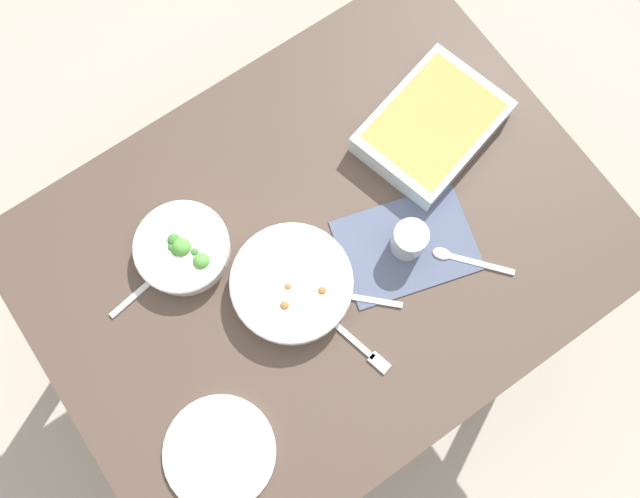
{
  "coord_description": "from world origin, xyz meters",
  "views": [
    {
      "loc": [
        0.19,
        0.28,
        2.06
      ],
      "look_at": [
        0.0,
        0.0,
        0.74
      ],
      "focal_mm": 36.36,
      "sensor_mm": 36.0,
      "label": 1
    }
  ],
  "objects_px": {
    "spoon_by_stew": "(348,296)",
    "spoon_spare": "(461,259)",
    "baking_dish": "(432,126)",
    "fork_on_table": "(360,345)",
    "drink_cup": "(409,241)",
    "spoon_by_broccoli": "(153,279)",
    "stew_bowl": "(292,284)",
    "broccoli_bowl": "(183,249)",
    "side_plate": "(220,452)"
  },
  "relations": [
    {
      "from": "broccoli_bowl",
      "to": "spoon_by_stew",
      "type": "height_order",
      "value": "broccoli_bowl"
    },
    {
      "from": "side_plate",
      "to": "fork_on_table",
      "type": "xyz_separation_m",
      "value": [
        -0.34,
        -0.01,
        -0.0
      ]
    },
    {
      "from": "drink_cup",
      "to": "spoon_spare",
      "type": "xyz_separation_m",
      "value": [
        -0.08,
        0.09,
        -0.03
      ]
    },
    {
      "from": "side_plate",
      "to": "fork_on_table",
      "type": "distance_m",
      "value": 0.34
    },
    {
      "from": "spoon_by_broccoli",
      "to": "spoon_spare",
      "type": "distance_m",
      "value": 0.64
    },
    {
      "from": "stew_bowl",
      "to": "spoon_by_broccoli",
      "type": "relative_size",
      "value": 1.42
    },
    {
      "from": "stew_bowl",
      "to": "spoon_by_broccoli",
      "type": "distance_m",
      "value": 0.29
    },
    {
      "from": "baking_dish",
      "to": "fork_on_table",
      "type": "distance_m",
      "value": 0.5
    },
    {
      "from": "spoon_spare",
      "to": "drink_cup",
      "type": "bearing_deg",
      "value": -49.67
    },
    {
      "from": "spoon_by_broccoli",
      "to": "spoon_by_stew",
      "type": "bearing_deg",
      "value": 140.25
    },
    {
      "from": "baking_dish",
      "to": "spoon_spare",
      "type": "bearing_deg",
      "value": 65.75
    },
    {
      "from": "spoon_by_broccoli",
      "to": "stew_bowl",
      "type": "bearing_deg",
      "value": 142.09
    },
    {
      "from": "spoon_by_broccoli",
      "to": "spoon_spare",
      "type": "height_order",
      "value": "same"
    },
    {
      "from": "broccoli_bowl",
      "to": "fork_on_table",
      "type": "xyz_separation_m",
      "value": [
        -0.19,
        0.37,
        -0.03
      ]
    },
    {
      "from": "spoon_by_broccoli",
      "to": "drink_cup",
      "type": "bearing_deg",
      "value": 153.24
    },
    {
      "from": "spoon_by_broccoli",
      "to": "broccoli_bowl",
      "type": "bearing_deg",
      "value": -171.75
    },
    {
      "from": "side_plate",
      "to": "spoon_by_broccoli",
      "type": "bearing_deg",
      "value": -100.97
    },
    {
      "from": "spoon_by_stew",
      "to": "spoon_by_broccoli",
      "type": "height_order",
      "value": "same"
    },
    {
      "from": "stew_bowl",
      "to": "drink_cup",
      "type": "distance_m",
      "value": 0.26
    },
    {
      "from": "spoon_by_stew",
      "to": "spoon_spare",
      "type": "distance_m",
      "value": 0.25
    },
    {
      "from": "broccoli_bowl",
      "to": "drink_cup",
      "type": "xyz_separation_m",
      "value": [
        -0.39,
        0.25,
        0.01
      ]
    },
    {
      "from": "spoon_by_stew",
      "to": "fork_on_table",
      "type": "xyz_separation_m",
      "value": [
        0.04,
        0.1,
        -0.0
      ]
    },
    {
      "from": "broccoli_bowl",
      "to": "spoon_by_broccoli",
      "type": "distance_m",
      "value": 0.09
    },
    {
      "from": "broccoli_bowl",
      "to": "drink_cup",
      "type": "relative_size",
      "value": 2.34
    },
    {
      "from": "spoon_by_stew",
      "to": "side_plate",
      "type": "bearing_deg",
      "value": 15.88
    },
    {
      "from": "baking_dish",
      "to": "side_plate",
      "type": "bearing_deg",
      "value": 22.36
    },
    {
      "from": "broccoli_bowl",
      "to": "fork_on_table",
      "type": "height_order",
      "value": "broccoli_bowl"
    },
    {
      "from": "side_plate",
      "to": "fork_on_table",
      "type": "bearing_deg",
      "value": -177.83
    },
    {
      "from": "spoon_by_stew",
      "to": "spoon_by_broccoli",
      "type": "relative_size",
      "value": 0.79
    },
    {
      "from": "spoon_spare",
      "to": "fork_on_table",
      "type": "height_order",
      "value": "spoon_spare"
    },
    {
      "from": "broccoli_bowl",
      "to": "fork_on_table",
      "type": "relative_size",
      "value": 1.13
    },
    {
      "from": "baking_dish",
      "to": "drink_cup",
      "type": "bearing_deg",
      "value": 42.18
    },
    {
      "from": "stew_bowl",
      "to": "baking_dish",
      "type": "relative_size",
      "value": 0.72
    },
    {
      "from": "drink_cup",
      "to": "broccoli_bowl",
      "type": "bearing_deg",
      "value": -32.88
    },
    {
      "from": "spoon_by_broccoli",
      "to": "side_plate",
      "type": "bearing_deg",
      "value": 79.03
    },
    {
      "from": "spoon_by_stew",
      "to": "fork_on_table",
      "type": "relative_size",
      "value": 0.79
    },
    {
      "from": "stew_bowl",
      "to": "fork_on_table",
      "type": "relative_size",
      "value": 1.42
    },
    {
      "from": "baking_dish",
      "to": "drink_cup",
      "type": "height_order",
      "value": "drink_cup"
    },
    {
      "from": "baking_dish",
      "to": "spoon_by_stew",
      "type": "height_order",
      "value": "baking_dish"
    },
    {
      "from": "fork_on_table",
      "to": "stew_bowl",
      "type": "bearing_deg",
      "value": -75.99
    },
    {
      "from": "drink_cup",
      "to": "spoon_by_broccoli",
      "type": "height_order",
      "value": "drink_cup"
    },
    {
      "from": "side_plate",
      "to": "spoon_by_stew",
      "type": "xyz_separation_m",
      "value": [
        -0.38,
        -0.11,
        -0.0
      ]
    },
    {
      "from": "drink_cup",
      "to": "spoon_spare",
      "type": "relative_size",
      "value": 0.58
    },
    {
      "from": "baking_dish",
      "to": "broccoli_bowl",
      "type": "bearing_deg",
      "value": -7.24
    },
    {
      "from": "baking_dish",
      "to": "drink_cup",
      "type": "relative_size",
      "value": 4.06
    },
    {
      "from": "broccoli_bowl",
      "to": "baking_dish",
      "type": "bearing_deg",
      "value": 172.76
    },
    {
      "from": "drink_cup",
      "to": "spoon_by_broccoli",
      "type": "xyz_separation_m",
      "value": [
        0.48,
        -0.24,
        -0.03
      ]
    },
    {
      "from": "spoon_by_stew",
      "to": "fork_on_table",
      "type": "height_order",
      "value": "spoon_by_stew"
    },
    {
      "from": "stew_bowl",
      "to": "spoon_spare",
      "type": "height_order",
      "value": "stew_bowl"
    },
    {
      "from": "broccoli_bowl",
      "to": "side_plate",
      "type": "height_order",
      "value": "broccoli_bowl"
    }
  ]
}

